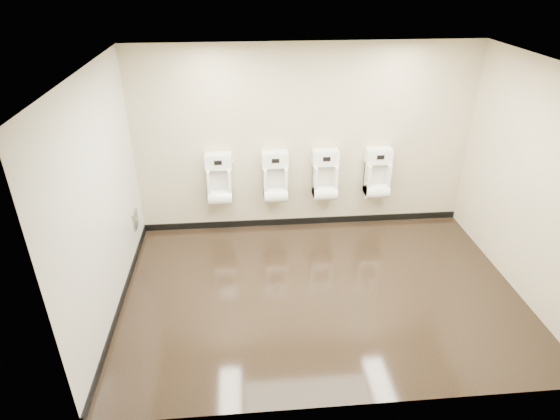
# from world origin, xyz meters

# --- Properties ---
(ground) EXTENTS (5.00, 3.50, 0.00)m
(ground) POSITION_xyz_m (0.00, 0.00, 0.00)
(ground) COLOR black
(ground) RESTS_ON ground
(ceiling) EXTENTS (5.00, 3.50, 0.00)m
(ceiling) POSITION_xyz_m (0.00, 0.00, 2.80)
(ceiling) COLOR white
(back_wall) EXTENTS (5.00, 0.02, 2.80)m
(back_wall) POSITION_xyz_m (0.00, 1.75, 1.40)
(back_wall) COLOR #BEB598
(back_wall) RESTS_ON ground
(front_wall) EXTENTS (5.00, 0.02, 2.80)m
(front_wall) POSITION_xyz_m (0.00, -1.75, 1.40)
(front_wall) COLOR #BEB598
(front_wall) RESTS_ON ground
(left_wall) EXTENTS (0.02, 3.50, 2.80)m
(left_wall) POSITION_xyz_m (-2.50, 0.00, 1.40)
(left_wall) COLOR #BEB598
(left_wall) RESTS_ON ground
(right_wall) EXTENTS (0.02, 3.50, 2.80)m
(right_wall) POSITION_xyz_m (2.50, 0.00, 1.40)
(right_wall) COLOR #BEB598
(right_wall) RESTS_ON ground
(tile_overlay_left) EXTENTS (0.01, 3.50, 2.80)m
(tile_overlay_left) POSITION_xyz_m (-2.50, 0.00, 1.40)
(tile_overlay_left) COLOR white
(tile_overlay_left) RESTS_ON ground
(skirting_back) EXTENTS (5.00, 0.02, 0.10)m
(skirting_back) POSITION_xyz_m (0.00, 1.74, 0.05)
(skirting_back) COLOR black
(skirting_back) RESTS_ON ground
(skirting_left) EXTENTS (0.02, 3.50, 0.10)m
(skirting_left) POSITION_xyz_m (-2.49, 0.00, 0.05)
(skirting_left) COLOR black
(skirting_left) RESTS_ON ground
(access_panel) EXTENTS (0.04, 0.25, 0.25)m
(access_panel) POSITION_xyz_m (-2.48, 1.20, 0.50)
(access_panel) COLOR #9E9EA3
(access_panel) RESTS_ON left_wall
(urinal_0) EXTENTS (0.40, 0.30, 0.75)m
(urinal_0) POSITION_xyz_m (-1.28, 1.62, 0.84)
(urinal_0) COLOR white
(urinal_0) RESTS_ON back_wall
(urinal_1) EXTENTS (0.40, 0.30, 0.75)m
(urinal_1) POSITION_xyz_m (-0.45, 1.62, 0.84)
(urinal_1) COLOR white
(urinal_1) RESTS_ON back_wall
(urinal_2) EXTENTS (0.40, 0.30, 0.75)m
(urinal_2) POSITION_xyz_m (0.30, 1.62, 0.84)
(urinal_2) COLOR white
(urinal_2) RESTS_ON back_wall
(urinal_3) EXTENTS (0.40, 0.30, 0.75)m
(urinal_3) POSITION_xyz_m (1.11, 1.62, 0.84)
(urinal_3) COLOR white
(urinal_3) RESTS_ON back_wall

